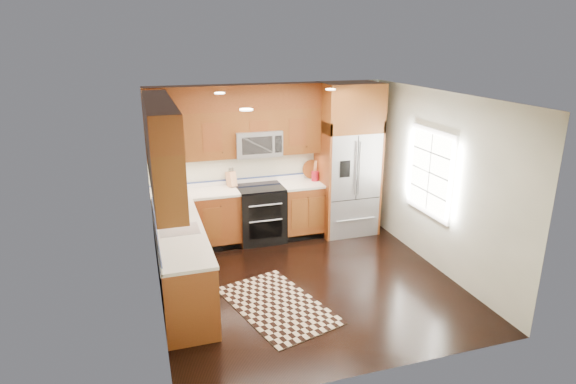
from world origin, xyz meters
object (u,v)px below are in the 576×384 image
object	(u,v)px
rug	(277,305)
knife_block	(231,179)
refrigerator	(348,160)
utensil_crock	(315,174)
range	(261,214)

from	to	relation	value
rug	knife_block	distance (m)	2.55
refrigerator	utensil_crock	xyz separation A→B (m)	(-0.55, 0.12, -0.24)
range	refrigerator	xyz separation A→B (m)	(1.55, -0.04, 0.83)
range	utensil_crock	xyz separation A→B (m)	(1.00, 0.09, 0.59)
utensil_crock	refrigerator	bearing A→B (deg)	-12.70
range	refrigerator	world-z (taller)	refrigerator
knife_block	rug	bearing A→B (deg)	-87.37
range	utensil_crock	world-z (taller)	utensil_crock
rug	knife_block	size ratio (longest dim) A/B	5.20
refrigerator	utensil_crock	distance (m)	0.61
rug	knife_block	bearing A→B (deg)	76.87
knife_block	utensil_crock	world-z (taller)	utensil_crock
range	rug	xyz separation A→B (m)	(-0.33, -2.12, -0.46)
refrigerator	utensil_crock	world-z (taller)	refrigerator
knife_block	utensil_crock	size ratio (longest dim) A/B	0.91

